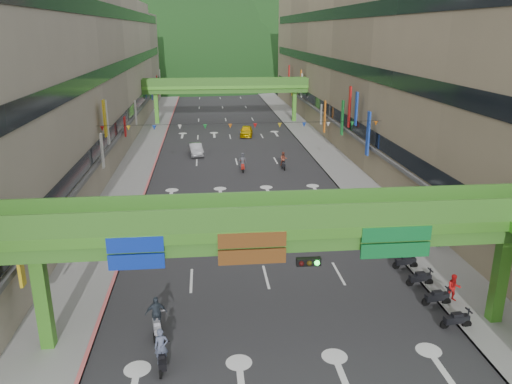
{
  "coord_description": "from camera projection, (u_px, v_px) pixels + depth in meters",
  "views": [
    {
      "loc": [
        -3.35,
        -14.95,
        14.28
      ],
      "look_at": [
        0.0,
        18.0,
        3.5
      ],
      "focal_mm": 35.0,
      "sensor_mm": 36.0,
      "label": 1
    }
  ],
  "objects": [
    {
      "name": "building_row_right",
      "position": [
        375.0,
        69.0,
        65.08
      ],
      "size": [
        12.8,
        95.0,
        19.0
      ],
      "color": "gray",
      "rests_on": "ground"
    },
    {
      "name": "road_slab",
      "position": [
        232.0,
        143.0,
        66.18
      ],
      "size": [
        18.0,
        140.0,
        0.02
      ],
      "primitive_type": "cube",
      "color": "#28282B",
      "rests_on": "ground"
    },
    {
      "name": "scooter_rider_left",
      "position": [
        156.0,
        316.0,
        24.11
      ],
      "size": [
        1.11,
        1.59,
        2.15
      ],
      "color": "gray",
      "rests_on": "ground"
    },
    {
      "name": "building_row_left",
      "position": [
        77.0,
        71.0,
        61.43
      ],
      "size": [
        12.8,
        95.0,
        19.0
      ],
      "color": "#9E937F",
      "rests_on": "ground"
    },
    {
      "name": "car_yellow",
      "position": [
        246.0,
        131.0,
        70.25
      ],
      "size": [
        2.22,
        4.39,
        1.43
      ],
      "primitive_type": "imported",
      "rotation": [
        0.0,
        0.0,
        -0.13
      ],
      "color": "#EBBE04",
      "rests_on": "ground"
    },
    {
      "name": "scooter_rider_near",
      "position": [
        162.0,
        351.0,
        21.73
      ],
      "size": [
        0.66,
        1.6,
        2.02
      ],
      "color": "black",
      "rests_on": "ground"
    },
    {
      "name": "overpass_far",
      "position": [
        226.0,
        89.0,
        78.7
      ],
      "size": [
        28.0,
        2.2,
        7.1
      ],
      "color": "#4C9E2D",
      "rests_on": "ground"
    },
    {
      "name": "hill_right",
      "position": [
        278.0,
        69.0,
        191.57
      ],
      "size": [
        208.0,
        176.0,
        128.0
      ],
      "primitive_type": "ellipsoid",
      "color": "#1C4419",
      "rests_on": "ground"
    },
    {
      "name": "pedestrian_blue",
      "position": [
        438.0,
        237.0,
        33.96
      ],
      "size": [
        0.79,
        0.52,
        1.66
      ],
      "primitive_type": "imported",
      "rotation": [
        0.0,
        0.0,
        3.12
      ],
      "color": "#394866",
      "rests_on": "ground"
    },
    {
      "name": "curb_right",
      "position": [
        299.0,
        141.0,
        67.03
      ],
      "size": [
        0.2,
        140.0,
        0.18
      ],
      "primitive_type": "cube",
      "color": "gray",
      "rests_on": "ground"
    },
    {
      "name": "scooter_rider_mid",
      "position": [
        283.0,
        160.0,
        53.39
      ],
      "size": [
        0.81,
        1.6,
        1.9
      ],
      "color": "black",
      "rests_on": "ground"
    },
    {
      "name": "pedestrian_red",
      "position": [
        453.0,
        290.0,
        27.16
      ],
      "size": [
        0.84,
        0.7,
        1.56
      ],
      "primitive_type": "imported",
      "rotation": [
        0.0,
        0.0,
        -0.15
      ],
      "color": "red",
      "rests_on": "ground"
    },
    {
      "name": "hill_left",
      "position": [
        170.0,
        74.0,
        168.8
      ],
      "size": [
        168.0,
        140.0,
        112.0
      ],
      "primitive_type": "ellipsoid",
      "color": "#1C4419",
      "rests_on": "ground"
    },
    {
      "name": "bunting_string",
      "position": [
        243.0,
        126.0,
        45.42
      ],
      "size": [
        26.0,
        0.36,
        0.47
      ],
      "color": "black",
      "rests_on": "ground"
    },
    {
      "name": "overpass_near",
      "position": [
        305.0,
        242.0,
        22.45
      ],
      "size": [
        28.0,
        12.27,
        7.1
      ],
      "color": "#4C9E2D",
      "rests_on": "ground"
    },
    {
      "name": "parked_scooter_row",
      "position": [
        420.0,
        278.0,
        29.03
      ],
      "size": [
        1.6,
        9.39,
        1.08
      ],
      "color": "black",
      "rests_on": "ground"
    },
    {
      "name": "sidewalk_left",
      "position": [
        148.0,
        144.0,
        65.1
      ],
      "size": [
        4.0,
        140.0,
        0.15
      ],
      "primitive_type": "cube",
      "color": "gray",
      "rests_on": "ground"
    },
    {
      "name": "sidewalk_right",
      "position": [
        313.0,
        141.0,
        67.22
      ],
      "size": [
        4.0,
        140.0,
        0.15
      ],
      "primitive_type": "cube",
      "color": "gray",
      "rests_on": "ground"
    },
    {
      "name": "pedestrian_dark",
      "position": [
        407.0,
        242.0,
        33.23
      ],
      "size": [
        1.01,
        0.51,
        1.66
      ],
      "primitive_type": "imported",
      "rotation": [
        0.0,
        0.0,
        0.11
      ],
      "color": "black",
      "rests_on": "ground"
    },
    {
      "name": "curb_left",
      "position": [
        162.0,
        144.0,
        65.28
      ],
      "size": [
        0.2,
        140.0,
        0.18
      ],
      "primitive_type": "cube",
      "color": "#CC5959",
      "rests_on": "ground"
    },
    {
      "name": "car_silver",
      "position": [
        196.0,
        149.0,
        59.54
      ],
      "size": [
        2.0,
        4.34,
        1.38
      ],
      "primitive_type": "imported",
      "rotation": [
        0.0,
        0.0,
        0.13
      ],
      "color": "#ADADB4",
      "rests_on": "ground"
    },
    {
      "name": "scooter_rider_far",
      "position": [
        243.0,
        162.0,
        52.51
      ],
      "size": [
        0.83,
        1.6,
        2.03
      ],
      "color": "maroon",
      "rests_on": "ground"
    }
  ]
}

